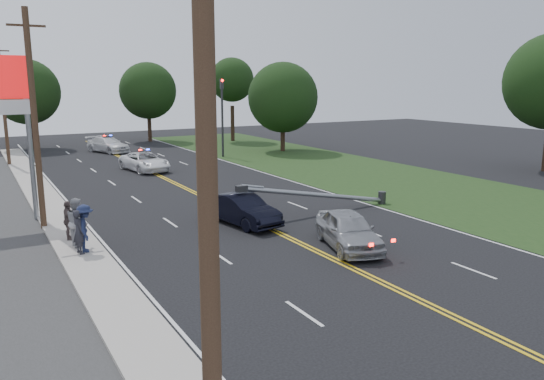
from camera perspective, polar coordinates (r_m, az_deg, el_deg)
ground at (r=19.77m, az=9.33°, el=-8.65°), size 120.00×120.00×0.00m
sidewalk at (r=25.46m, az=-20.98°, el=-4.53°), size 1.80×70.00×0.12m
grass_verge at (r=35.76m, az=16.11°, el=0.19°), size 12.00×80.00×0.01m
centerline_yellow at (r=27.88m, az=-3.70°, el=-2.51°), size 0.36×80.00×0.00m
traffic_signal at (r=48.74m, az=-5.38°, el=8.49°), size 0.28×0.41×7.05m
fallen_streetlight at (r=28.09m, az=5.79°, el=-0.54°), size 9.36×0.44×1.91m
utility_pole_near at (r=7.05m, az=-6.89°, el=-2.44°), size 1.60×0.28×10.00m
utility_pole_mid at (r=26.50m, az=-24.18°, el=6.89°), size 1.60×0.28×10.00m
utility_pole_far at (r=48.42m, az=-26.93°, el=8.32°), size 1.60×0.28×10.00m
tree_6 at (r=59.60m, az=-24.90°, el=9.55°), size 6.55×6.55×9.07m
tree_7 at (r=63.04m, az=-13.21°, el=10.35°), size 6.41×6.41×8.99m
tree_8 at (r=62.10m, az=-4.33°, el=11.71°), size 5.02×5.02×9.52m
tree_9 at (r=52.69m, az=1.18°, el=9.92°), size 6.86×6.86×8.71m
crashed_sedan at (r=25.59m, az=-3.23°, el=-2.11°), size 2.33×4.69×1.48m
waiting_sedan at (r=22.21m, az=8.21°, el=-4.25°), size 3.12×4.86×1.54m
emergency_a at (r=42.25m, az=-13.54°, el=2.98°), size 3.12×5.43×1.42m
emergency_b at (r=54.41m, az=-17.22°, el=4.68°), size 3.82×5.53×1.49m
bystander_a at (r=22.19m, az=-20.06°, el=-4.25°), size 0.54×0.72×1.77m
bystander_b at (r=23.25m, az=-20.23°, el=-3.25°), size 0.83×1.03×2.01m
bystander_c at (r=22.33m, az=-19.48°, el=-3.91°), size 0.89×1.33×1.92m
bystander_d at (r=24.29m, az=-21.08°, el=-3.07°), size 0.66×1.07×1.70m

